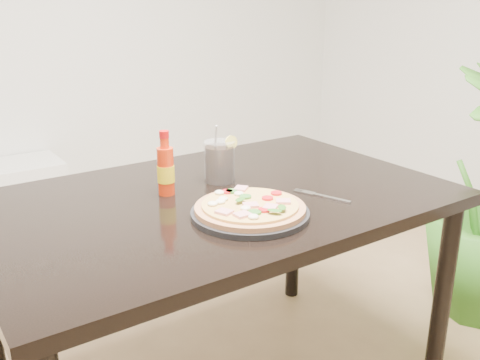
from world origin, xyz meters
TOP-DOWN VIEW (x-y plane):
  - dining_table at (-0.05, 0.48)m, footprint 1.40×0.90m
  - plate at (-0.07, 0.29)m, footprint 0.33×0.33m
  - pizza at (-0.07, 0.29)m, footprint 0.31×0.31m
  - hot_sauce_bottle at (-0.18, 0.57)m, footprint 0.05×0.05m
  - cola_cup at (0.03, 0.59)m, footprint 0.11×0.10m
  - fork at (0.20, 0.29)m, footprint 0.08×0.18m

SIDE VIEW (x-z plane):
  - dining_table at x=-0.05m, z-range 0.29..1.04m
  - fork at x=0.20m, z-range 0.75..0.76m
  - plate at x=-0.07m, z-range 0.75..0.77m
  - pizza at x=-0.07m, z-range 0.76..0.79m
  - cola_cup at x=0.03m, z-range 0.72..0.91m
  - hot_sauce_bottle at x=-0.18m, z-range 0.73..0.93m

